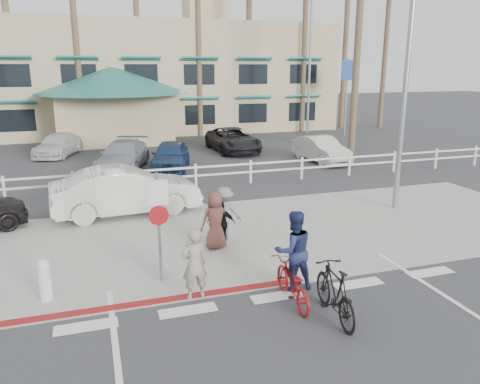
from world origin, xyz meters
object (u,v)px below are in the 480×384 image
object	(u,v)px
car_white_sedan	(126,191)
bike_red	(292,283)
sign_post	(159,222)
bike_black	(335,292)

from	to	relation	value
car_white_sedan	bike_red	bearing A→B (deg)	-164.34
sign_post	car_white_sedan	bearing A→B (deg)	93.23
car_white_sedan	sign_post	bearing A→B (deg)	178.33
bike_red	car_white_sedan	world-z (taller)	car_white_sedan
sign_post	car_white_sedan	distance (m)	5.56
bike_red	bike_black	xyz separation A→B (m)	(0.55, -0.83, 0.10)
bike_red	car_white_sedan	xyz separation A→B (m)	(-2.79, 7.44, 0.34)
sign_post	bike_black	world-z (taller)	sign_post
bike_black	car_white_sedan	bearing A→B (deg)	-62.24
sign_post	car_white_sedan	world-z (taller)	sign_post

